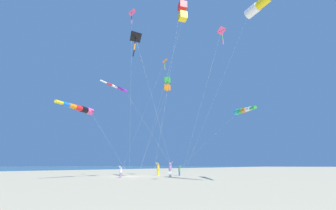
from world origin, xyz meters
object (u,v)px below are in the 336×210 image
person_child_grey_jacket (121,171)px  kite_delta_teal_far_right (221,33)px  kite_windsock_rainbow_low_near (242,111)px  kite_windsock_white_trailing (80,109)px  kite_windsock_red_high_left (118,88)px  kite_box_small_distant (167,84)px  person_adult_flyer (170,168)px  kite_delta_orange_high_right (164,62)px  kite_box_black_fish_shape (183,11)px  kite_delta_long_streamer_left (132,13)px  kite_delta_yellow_midlevel (135,37)px  person_bystander_far (158,168)px  person_child_green_jacket (179,170)px

person_child_grey_jacket → kite_delta_teal_far_right: bearing=-12.0°
kite_windsock_rainbow_low_near → kite_windsock_white_trailing: bearing=-148.2°
kite_windsock_red_high_left → kite_box_small_distant: (2.32, 7.21, 2.36)m
person_adult_flyer → kite_box_small_distant: 11.92m
kite_windsock_rainbow_low_near → kite_windsock_red_high_left: bearing=-155.9°
kite_windsock_rainbow_low_near → kite_delta_orange_high_right: (-8.39, -2.52, 7.19)m
kite_box_black_fish_shape → kite_delta_teal_far_right: size_ratio=1.50×
kite_delta_long_streamer_left → kite_windsock_white_trailing: kite_delta_long_streamer_left is taller
kite_delta_yellow_midlevel → kite_box_black_fish_shape: bearing=21.8°
person_child_grey_jacket → kite_delta_long_streamer_left: kite_delta_long_streamer_left is taller
kite_windsock_rainbow_low_near → kite_delta_orange_high_right: bearing=-163.3°
kite_box_small_distant → kite_windsock_rainbow_low_near: bearing=-7.5°
kite_box_small_distant → kite_delta_yellow_midlevel: bearing=-78.2°
kite_delta_yellow_midlevel → kite_windsock_rainbow_low_near: (8.84, 7.39, -8.28)m
kite_delta_long_streamer_left → kite_delta_teal_far_right: (11.46, -0.52, -7.82)m
kite_windsock_rainbow_low_near → kite_box_small_distant: bearing=172.5°
person_bystander_far → kite_box_small_distant: size_ratio=0.13×
person_child_green_jacket → kite_box_black_fish_shape: (6.98, -9.85, 16.86)m
kite_delta_yellow_midlevel → kite_delta_teal_far_right: bearing=2.5°
kite_delta_yellow_midlevel → kite_windsock_red_high_left: kite_delta_yellow_midlevel is taller
kite_windsock_red_high_left → kite_box_black_fish_shape: bearing=2.8°
kite_delta_long_streamer_left → kite_windsock_red_high_left: kite_delta_long_streamer_left is taller
person_child_grey_jacket → person_bystander_far: (-0.35, 7.65, 0.26)m
kite_delta_long_streamer_left → kite_delta_yellow_midlevel: bearing=-28.0°
person_child_green_jacket → kite_delta_teal_far_right: size_ratio=0.12×
person_bystander_far → kite_windsock_rainbow_low_near: size_ratio=0.12×
person_bystander_far → kite_delta_long_streamer_left: size_ratio=0.09×
person_adult_flyer → person_child_green_jacket: bearing=103.1°
kite_windsock_red_high_left → kite_box_small_distant: 7.93m
kite_box_black_fish_shape → kite_windsock_white_trailing: (-11.21, -3.92, -10.14)m
person_adult_flyer → kite_windsock_red_high_left: 12.13m
kite_delta_long_streamer_left → kite_windsock_white_trailing: (-4.36, -2.85, -12.47)m
kite_box_black_fish_shape → kite_box_small_distant: size_ratio=1.35×
person_child_green_jacket → kite_delta_yellow_midlevel: size_ratio=0.09×
kite_windsock_rainbow_low_near → person_child_green_jacket: bearing=157.4°
kite_delta_yellow_midlevel → kite_delta_long_streamer_left: bearing=152.0°
kite_box_black_fish_shape → kite_box_small_distant: 10.75m
person_child_grey_jacket → kite_box_small_distant: 13.63m
kite_delta_long_streamer_left → person_child_green_jacket: bearing=90.7°
person_child_green_jacket → person_bystander_far: person_bystander_far is taller
kite_windsock_red_high_left → kite_box_small_distant: kite_box_small_distant is taller
person_adult_flyer → kite_box_black_fish_shape: size_ratio=0.10×
kite_windsock_white_trailing → person_child_grey_jacket: bearing=76.6°
kite_windsock_red_high_left → kite_windsock_white_trailing: size_ratio=1.48×
kite_delta_teal_far_right → kite_box_small_distant: 14.25m
person_bystander_far → kite_box_black_fish_shape: 21.58m
person_child_green_jacket → kite_windsock_white_trailing: kite_windsock_white_trailing is taller
person_adult_flyer → kite_delta_orange_high_right: kite_delta_orange_high_right is taller
kite_delta_teal_far_right → person_child_green_jacket: bearing=135.4°
kite_delta_yellow_midlevel → kite_delta_orange_high_right: bearing=84.7°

